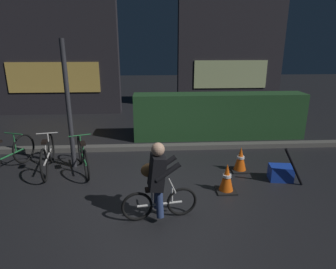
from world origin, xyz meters
TOP-DOWN VIEW (x-y plane):
  - ground_plane at (0.00, 0.00)m, footprint 40.00×40.00m
  - sidewalk_curb at (0.00, 2.20)m, footprint 12.00×0.24m
  - hedge_row at (1.80, 3.10)m, footprint 4.80×0.70m
  - storefront_left at (-3.68, 6.50)m, footprint 4.78×0.54m
  - storefront_right at (3.11, 7.20)m, footprint 4.23×0.54m
  - street_post at (-1.84, 1.20)m, footprint 0.10×0.10m
  - parked_bike_leftmost at (-3.18, 1.05)m, footprint 0.61×1.60m
  - parked_bike_left_mid at (-2.32, 1.03)m, footprint 0.46×1.65m
  - parked_bike_center_left at (-1.58, 0.97)m, footprint 0.60×1.51m
  - traffic_cone_near at (1.23, -0.10)m, footprint 0.36×0.36m
  - traffic_cone_far at (1.75, 0.78)m, footprint 0.36×0.36m
  - blue_crate at (2.43, 0.30)m, footprint 0.48×0.38m
  - cyclist at (-0.05, -0.86)m, footprint 1.18×0.50m
  - closed_umbrella at (2.55, 0.05)m, footprint 0.46×0.07m

SIDE VIEW (x-z plane):
  - ground_plane at x=0.00m, z-range 0.00..0.00m
  - sidewalk_curb at x=0.00m, z-range 0.00..0.12m
  - blue_crate at x=2.43m, z-range 0.00..0.30m
  - traffic_cone_far at x=1.75m, z-range -0.01..0.53m
  - traffic_cone_near at x=1.23m, z-range -0.01..0.53m
  - parked_bike_center_left at x=-1.58m, z-range -0.03..0.70m
  - parked_bike_left_mid at x=-2.32m, z-range -0.04..0.73m
  - parked_bike_leftmost at x=-3.18m, z-range -0.04..0.74m
  - closed_umbrella at x=2.55m, z-range 0.00..0.77m
  - cyclist at x=-0.05m, z-range 0.01..1.25m
  - hedge_row at x=1.80m, z-range 0.00..1.27m
  - street_post at x=-1.84m, z-range 0.00..2.71m
  - storefront_left at x=-3.68m, z-range -0.01..4.31m
  - storefront_right at x=3.11m, z-range -0.01..4.37m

